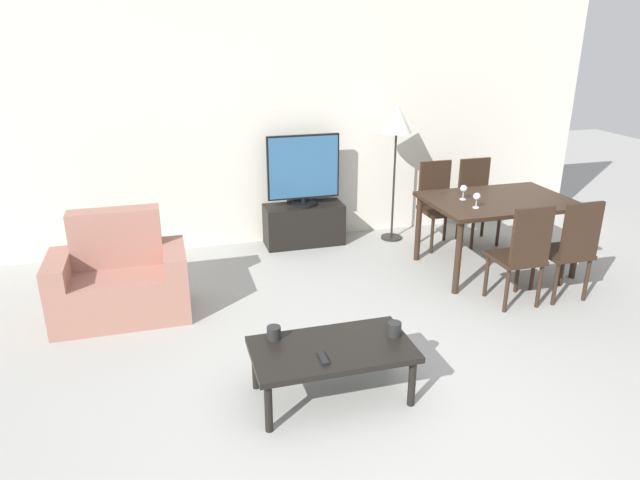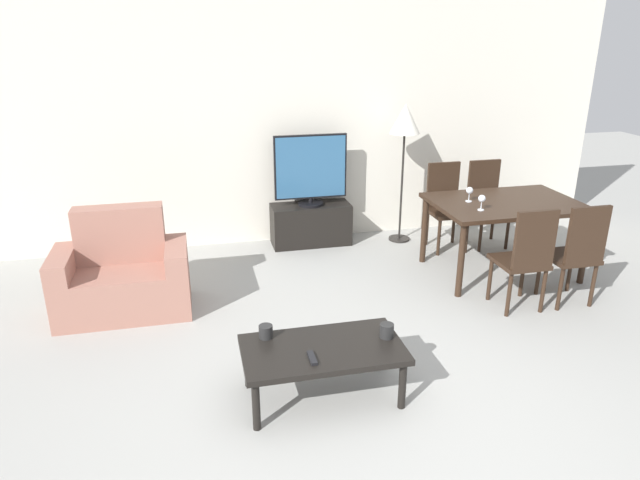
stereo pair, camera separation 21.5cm
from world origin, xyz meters
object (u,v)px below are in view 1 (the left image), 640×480
(dining_chair_near, at_px, (522,252))
(cup_colored_far, at_px, (274,333))
(coffee_table, at_px, (332,352))
(floor_lamp, at_px, (397,124))
(tv_stand, at_px, (304,224))
(dining_chair_far_left, at_px, (437,201))
(tv, at_px, (303,170))
(cup_white_near, at_px, (394,329))
(dining_table, at_px, (498,206))
(dining_chair_near_right, at_px, (571,246))
(wine_glass_center, at_px, (477,197))
(armchair, at_px, (120,281))
(wine_glass_left, at_px, (464,190))
(remote_primary, at_px, (323,358))
(dining_chair_far, at_px, (477,197))

(dining_chair_near, xyz_separation_m, cup_colored_far, (-2.30, -0.62, -0.09))
(coffee_table, bearing_deg, floor_lamp, 60.17)
(tv_stand, xyz_separation_m, dining_chair_far_left, (1.43, -0.41, 0.28))
(tv, distance_m, cup_white_near, 2.83)
(dining_table, xyz_separation_m, cup_colored_far, (-2.55, -1.41, -0.24))
(tv, distance_m, dining_chair_near_right, 2.79)
(cup_colored_far, bearing_deg, wine_glass_center, 29.12)
(armchair, distance_m, wine_glass_left, 3.28)
(coffee_table, distance_m, cup_white_near, 0.45)
(armchair, xyz_separation_m, remote_primary, (1.28, -1.73, 0.07))
(cup_colored_far, bearing_deg, tv_stand, 71.59)
(floor_lamp, height_order, remote_primary, floor_lamp)
(tv, bearing_deg, dining_chair_far, -12.06)
(cup_white_near, bearing_deg, dining_chair_far_left, 57.61)
(floor_lamp, distance_m, cup_colored_far, 3.27)
(dining_chair_far, relative_size, floor_lamp, 0.60)
(armchair, height_order, tv_stand, armchair)
(wine_glass_left, xyz_separation_m, wine_glass_center, (-0.02, -0.28, 0.00))
(floor_lamp, bearing_deg, cup_colored_far, -127.10)
(cup_colored_far, height_order, wine_glass_left, wine_glass_left)
(armchair, xyz_separation_m, tv, (1.91, 1.22, 0.54))
(dining_chair_far, height_order, remote_primary, dining_chair_far)
(dining_chair_far, xyz_separation_m, cup_colored_far, (-2.79, -2.21, -0.09))
(remote_primary, bearing_deg, wine_glass_center, 38.63)
(remote_primary, bearing_deg, dining_chair_far, 44.94)
(tv, relative_size, dining_chair_near, 0.85)
(tv_stand, xyz_separation_m, dining_chair_near_right, (1.92, -2.00, 0.28))
(wine_glass_center, bearing_deg, cup_white_near, -134.98)
(dining_table, bearing_deg, wine_glass_center, -151.26)
(wine_glass_left, bearing_deg, wine_glass_center, -93.87)
(tv_stand, height_order, remote_primary, tv_stand)
(armchair, height_order, dining_chair_near, dining_chair_near)
(dining_table, xyz_separation_m, dining_chair_near, (-0.24, -0.80, -0.15))
(dining_table, relative_size, cup_colored_far, 14.96)
(dining_chair_near, height_order, cup_white_near, dining_chair_near)
(tv_stand, bearing_deg, wine_glass_center, -47.39)
(cup_white_near, bearing_deg, dining_chair_near, 27.73)
(tv, bearing_deg, wine_glass_center, -47.34)
(floor_lamp, relative_size, wine_glass_left, 10.64)
(tv_stand, relative_size, remote_primary, 5.88)
(cup_white_near, bearing_deg, dining_table, 42.13)
(floor_lamp, distance_m, remote_primary, 3.42)
(cup_white_near, height_order, wine_glass_center, wine_glass_center)
(tv_stand, xyz_separation_m, coffee_table, (-0.53, -2.82, 0.10))
(dining_chair_far_left, bearing_deg, remote_primary, -128.99)
(floor_lamp, height_order, cup_white_near, floor_lamp)
(dining_chair_far_left, relative_size, cup_colored_far, 10.04)
(tv, height_order, dining_chair_near_right, tv)
(coffee_table, bearing_deg, remote_primary, -127.65)
(tv_stand, distance_m, cup_white_near, 2.81)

